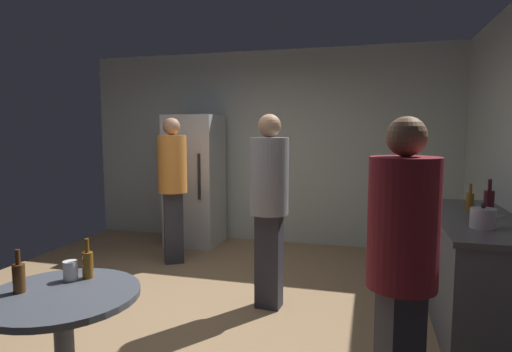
{
  "coord_description": "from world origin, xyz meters",
  "views": [
    {
      "loc": [
        1.46,
        -3.21,
        1.58
      ],
      "look_at": [
        0.39,
        0.69,
        1.15
      ],
      "focal_mm": 29.55,
      "sensor_mm": 36.0,
      "label": 1
    }
  ],
  "objects_px": {
    "beer_bottle_on_counter": "(470,201)",
    "person_in_orange_shirt": "(173,179)",
    "person_in_maroon_shirt": "(402,257)",
    "refrigerator": "(195,180)",
    "beer_bottle_brown": "(19,277)",
    "wine_bottle_on_counter": "(489,204)",
    "foreground_table": "(63,312)",
    "person_in_gray_shirt": "(269,196)",
    "kettle": "(483,218)",
    "plastic_cup_white": "(70,271)",
    "beer_bottle_amber": "(88,264)"
  },
  "relations": [
    {
      "from": "beer_bottle_on_counter",
      "to": "person_in_orange_shirt",
      "type": "bearing_deg",
      "value": 169.38
    },
    {
      "from": "person_in_maroon_shirt",
      "to": "refrigerator",
      "type": "bearing_deg",
      "value": -74.71
    },
    {
      "from": "beer_bottle_brown",
      "to": "person_in_maroon_shirt",
      "type": "height_order",
      "value": "person_in_maroon_shirt"
    },
    {
      "from": "wine_bottle_on_counter",
      "to": "person_in_orange_shirt",
      "type": "distance_m",
      "value": 3.29
    },
    {
      "from": "foreground_table",
      "to": "beer_bottle_brown",
      "type": "relative_size",
      "value": 3.48
    },
    {
      "from": "person_in_maroon_shirt",
      "to": "person_in_orange_shirt",
      "type": "bearing_deg",
      "value": -66.99
    },
    {
      "from": "refrigerator",
      "to": "person_in_gray_shirt",
      "type": "relative_size",
      "value": 1.04
    },
    {
      "from": "kettle",
      "to": "foreground_table",
      "type": "height_order",
      "value": "kettle"
    },
    {
      "from": "kettle",
      "to": "person_in_maroon_shirt",
      "type": "height_order",
      "value": "person_in_maroon_shirt"
    },
    {
      "from": "refrigerator",
      "to": "beer_bottle_brown",
      "type": "xyz_separation_m",
      "value": [
        0.6,
        -3.67,
        -0.08
      ]
    },
    {
      "from": "plastic_cup_white",
      "to": "person_in_gray_shirt",
      "type": "bearing_deg",
      "value": 64.22
    },
    {
      "from": "beer_bottle_brown",
      "to": "plastic_cup_white",
      "type": "relative_size",
      "value": 2.09
    },
    {
      "from": "refrigerator",
      "to": "person_in_maroon_shirt",
      "type": "relative_size",
      "value": 1.09
    },
    {
      "from": "refrigerator",
      "to": "beer_bottle_amber",
      "type": "xyz_separation_m",
      "value": [
        0.81,
        -3.39,
        -0.08
      ]
    },
    {
      "from": "kettle",
      "to": "beer_bottle_brown",
      "type": "height_order",
      "value": "kettle"
    },
    {
      "from": "refrigerator",
      "to": "plastic_cup_white",
      "type": "relative_size",
      "value": 16.36
    },
    {
      "from": "person_in_orange_shirt",
      "to": "beer_bottle_on_counter",
      "type": "bearing_deg",
      "value": 48.7
    },
    {
      "from": "beer_bottle_on_counter",
      "to": "beer_bottle_amber",
      "type": "height_order",
      "value": "beer_bottle_on_counter"
    },
    {
      "from": "refrigerator",
      "to": "person_in_maroon_shirt",
      "type": "distance_m",
      "value": 4.14
    },
    {
      "from": "kettle",
      "to": "person_in_orange_shirt",
      "type": "distance_m",
      "value": 3.3
    },
    {
      "from": "beer_bottle_on_counter",
      "to": "wine_bottle_on_counter",
      "type": "bearing_deg",
      "value": -79.57
    },
    {
      "from": "beer_bottle_on_counter",
      "to": "foreground_table",
      "type": "relative_size",
      "value": 0.29
    },
    {
      "from": "beer_bottle_on_counter",
      "to": "person_in_gray_shirt",
      "type": "xyz_separation_m",
      "value": [
        -1.69,
        -0.37,
        0.03
      ]
    },
    {
      "from": "person_in_gray_shirt",
      "to": "person_in_orange_shirt",
      "type": "height_order",
      "value": "person_in_orange_shirt"
    },
    {
      "from": "refrigerator",
      "to": "beer_bottle_brown",
      "type": "height_order",
      "value": "refrigerator"
    },
    {
      "from": "wine_bottle_on_counter",
      "to": "plastic_cup_white",
      "type": "height_order",
      "value": "wine_bottle_on_counter"
    },
    {
      "from": "beer_bottle_on_counter",
      "to": "beer_bottle_brown",
      "type": "xyz_separation_m",
      "value": [
        -2.6,
        -2.21,
        -0.17
      ]
    },
    {
      "from": "beer_bottle_on_counter",
      "to": "beer_bottle_amber",
      "type": "distance_m",
      "value": 3.07
    },
    {
      "from": "beer_bottle_brown",
      "to": "wine_bottle_on_counter",
      "type": "bearing_deg",
      "value": 35.09
    },
    {
      "from": "plastic_cup_white",
      "to": "person_in_orange_shirt",
      "type": "height_order",
      "value": "person_in_orange_shirt"
    },
    {
      "from": "kettle",
      "to": "person_in_gray_shirt",
      "type": "bearing_deg",
      "value": 168.5
    },
    {
      "from": "kettle",
      "to": "person_in_maroon_shirt",
      "type": "distance_m",
      "value": 1.27
    },
    {
      "from": "plastic_cup_white",
      "to": "wine_bottle_on_counter",
      "type": "bearing_deg",
      "value": 33.0
    },
    {
      "from": "foreground_table",
      "to": "person_in_gray_shirt",
      "type": "distance_m",
      "value": 1.95
    },
    {
      "from": "foreground_table",
      "to": "beer_bottle_amber",
      "type": "distance_m",
      "value": 0.3
    },
    {
      "from": "refrigerator",
      "to": "wine_bottle_on_counter",
      "type": "height_order",
      "value": "refrigerator"
    },
    {
      "from": "beer_bottle_on_counter",
      "to": "person_in_maroon_shirt",
      "type": "xyz_separation_m",
      "value": [
        -0.67,
        -1.81,
        -0.02
      ]
    },
    {
      "from": "refrigerator",
      "to": "beer_bottle_brown",
      "type": "bearing_deg",
      "value": -80.65
    },
    {
      "from": "kettle",
      "to": "beer_bottle_on_counter",
      "type": "distance_m",
      "value": 0.71
    },
    {
      "from": "beer_bottle_on_counter",
      "to": "plastic_cup_white",
      "type": "xyz_separation_m",
      "value": [
        -2.46,
        -1.98,
        -0.19
      ]
    },
    {
      "from": "wine_bottle_on_counter",
      "to": "foreground_table",
      "type": "height_order",
      "value": "wine_bottle_on_counter"
    },
    {
      "from": "plastic_cup_white",
      "to": "person_in_gray_shirt",
      "type": "height_order",
      "value": "person_in_gray_shirt"
    },
    {
      "from": "beer_bottle_on_counter",
      "to": "person_in_maroon_shirt",
      "type": "bearing_deg",
      "value": -110.33
    },
    {
      "from": "kettle",
      "to": "person_in_orange_shirt",
      "type": "relative_size",
      "value": 0.14
    },
    {
      "from": "beer_bottle_brown",
      "to": "plastic_cup_white",
      "type": "bearing_deg",
      "value": 59.64
    },
    {
      "from": "kettle",
      "to": "foreground_table",
      "type": "bearing_deg",
      "value": -148.11
    },
    {
      "from": "beer_bottle_on_counter",
      "to": "person_in_gray_shirt",
      "type": "relative_size",
      "value": 0.13
    },
    {
      "from": "kettle",
      "to": "plastic_cup_white",
      "type": "xyz_separation_m",
      "value": [
        -2.41,
        -1.27,
        -0.18
      ]
    },
    {
      "from": "kettle",
      "to": "person_in_maroon_shirt",
      "type": "bearing_deg",
      "value": -119.03
    },
    {
      "from": "beer_bottle_brown",
      "to": "person_in_orange_shirt",
      "type": "relative_size",
      "value": 0.13
    }
  ]
}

